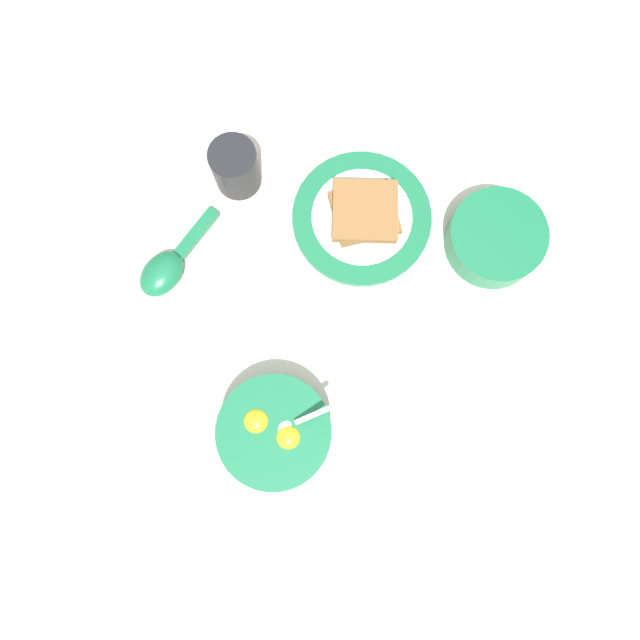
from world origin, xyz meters
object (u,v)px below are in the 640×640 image
Objects in this scene: toast_sandwich at (365,212)px; soup_spoon at (167,268)px; toast_plate at (362,218)px; congee_bowl at (496,238)px; egg_bowl at (275,432)px; drinking_cup at (235,167)px.

toast_sandwich reaches higher than soup_spoon.
congee_bowl is (-0.13, 0.15, 0.02)m from toast_plate.
egg_bowl is at bearing 28.49° from toast_plate.
egg_bowl is 0.43m from congee_bowl.
soup_spoon is 1.17× the size of congee_bowl.
toast_plate is at bearing -44.54° from toast_sandwich.
egg_bowl is 1.18× the size of toast_sandwich.
toast_plate is 0.30m from soup_spoon.
egg_bowl is 0.75× the size of toast_plate.
toast_sandwich is 0.81× the size of soup_spoon.
toast_sandwich is at bearing -51.04° from congee_bowl.
soup_spoon is (-0.03, -0.29, -0.01)m from egg_bowl.
soup_spoon is at bearing -95.55° from egg_bowl.
toast_plate is 1.56× the size of toast_sandwich.
toast_sandwich is at bearing 121.14° from drinking_cup.
soup_spoon reaches higher than toast_plate.
toast_sandwich is (-0.00, 0.00, 0.03)m from toast_plate.
egg_bowl is 0.95× the size of soup_spoon.
soup_spoon is 0.49m from congee_bowl.
toast_plate is (-0.30, -0.16, -0.02)m from egg_bowl.
drinking_cup reaches higher than toast_sandwich.
toast_sandwich is at bearing -152.04° from egg_bowl.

